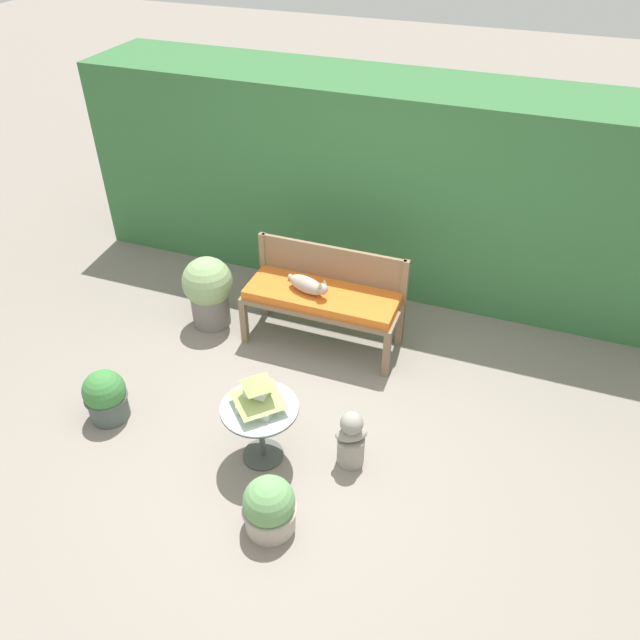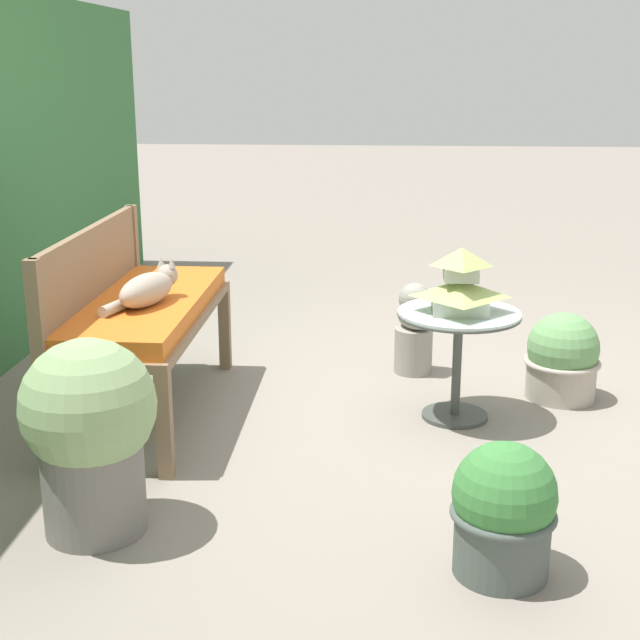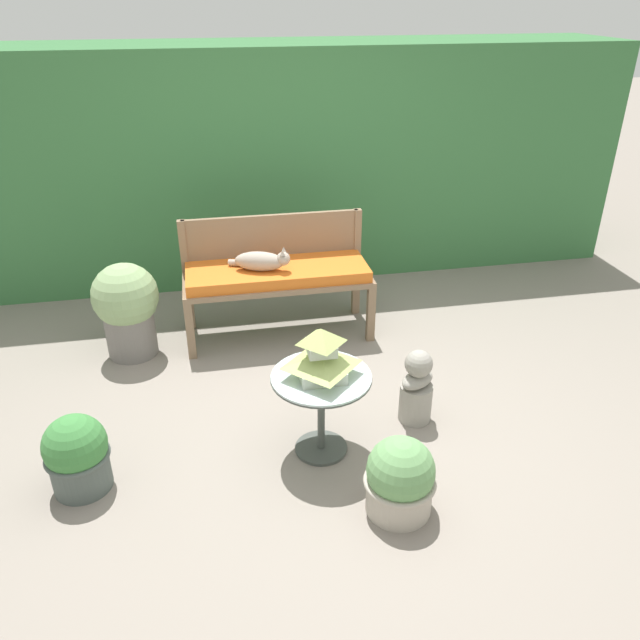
% 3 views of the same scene
% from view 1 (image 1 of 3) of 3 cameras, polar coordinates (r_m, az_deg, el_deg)
% --- Properties ---
extents(ground, '(30.00, 30.00, 0.00)m').
position_cam_1_polar(ground, '(5.12, -2.28, -10.39)').
color(ground, gray).
extents(foliage_hedge_back, '(6.40, 1.07, 2.05)m').
position_cam_1_polar(foliage_hedge_back, '(6.60, 6.50, 12.35)').
color(foliage_hedge_back, '#38703D').
rests_on(foliage_hedge_back, ground).
extents(garden_bench, '(1.44, 0.54, 0.58)m').
position_cam_1_polar(garden_bench, '(5.67, 0.19, 1.89)').
color(garden_bench, '#7F664C').
rests_on(garden_bench, ground).
extents(bench_backrest, '(1.44, 0.06, 0.91)m').
position_cam_1_polar(bench_backrest, '(5.78, 1.06, 4.62)').
color(bench_backrest, '#7F664C').
rests_on(bench_backrest, ground).
extents(cat, '(0.46, 0.29, 0.19)m').
position_cam_1_polar(cat, '(5.58, -1.11, 3.23)').
color(cat, '#A89989').
rests_on(cat, garden_bench).
extents(patio_table, '(0.58, 0.58, 0.53)m').
position_cam_1_polar(patio_table, '(4.68, -5.48, -8.92)').
color(patio_table, '#424742').
rests_on(patio_table, ground).
extents(pagoda_birdhouse, '(0.34, 0.34, 0.30)m').
position_cam_1_polar(pagoda_birdhouse, '(4.51, -5.66, -6.76)').
color(pagoda_birdhouse, '#B2BCA8').
rests_on(pagoda_birdhouse, patio_table).
extents(garden_bust, '(0.28, 0.25, 0.51)m').
position_cam_1_polar(garden_bust, '(4.76, 2.86, -10.91)').
color(garden_bust, gray).
rests_on(garden_bust, ground).
extents(potted_plant_path_edge, '(0.38, 0.38, 0.45)m').
position_cam_1_polar(potted_plant_path_edge, '(4.43, -4.66, -16.67)').
color(potted_plant_path_edge, '#ADA393').
rests_on(potted_plant_path_edge, ground).
extents(potted_plant_table_near, '(0.48, 0.48, 0.73)m').
position_cam_1_polar(potted_plant_table_near, '(6.08, -10.18, 2.74)').
color(potted_plant_table_near, slate).
rests_on(potted_plant_table_near, ground).
extents(potted_plant_patio_mid, '(0.35, 0.35, 0.46)m').
position_cam_1_polar(potted_plant_patio_mid, '(5.38, -19.01, -6.60)').
color(potted_plant_patio_mid, '#4C5651').
rests_on(potted_plant_patio_mid, ground).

